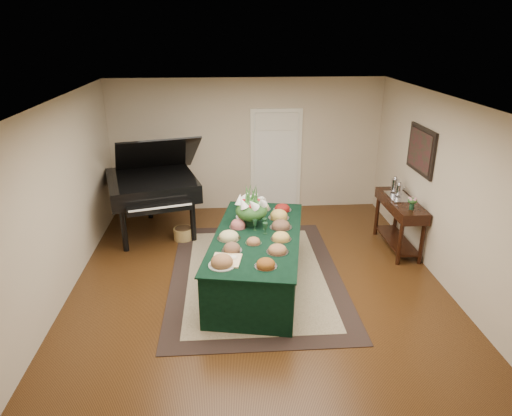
{
  "coord_description": "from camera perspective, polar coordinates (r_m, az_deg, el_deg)",
  "views": [
    {
      "loc": [
        -0.45,
        -6.1,
        3.6
      ],
      "look_at": [
        0.0,
        0.3,
        1.05
      ],
      "focal_mm": 32.0,
      "sensor_mm": 36.0,
      "label": 1
    }
  ],
  "objects": [
    {
      "name": "buffet_table",
      "position": [
        6.79,
        0.15,
        -6.4
      ],
      "size": [
        1.69,
        2.79,
        0.8
      ],
      "color": "black",
      "rests_on": "ground"
    },
    {
      "name": "wicker_basket",
      "position": [
        8.4,
        -9.06,
        -3.18
      ],
      "size": [
        0.35,
        0.35,
        0.22
      ],
      "primitive_type": "cylinder",
      "color": "olive",
      "rests_on": "ground"
    },
    {
      "name": "cutting_board",
      "position": [
        5.92,
        -3.71,
        -6.25
      ],
      "size": [
        0.43,
        0.43,
        0.1
      ],
      "color": "tan",
      "rests_on": "buffet_table"
    },
    {
      "name": "kitchen_doorway",
      "position": [
        9.49,
        2.5,
        5.89
      ],
      "size": [
        1.05,
        0.07,
        2.1
      ],
      "color": "silver",
      "rests_on": "ground"
    },
    {
      "name": "wall_painting",
      "position": [
        7.88,
        19.93,
        6.8
      ],
      "size": [
        0.05,
        0.95,
        0.75
      ],
      "color": "black",
      "rests_on": "ground"
    },
    {
      "name": "area_rug",
      "position": [
        7.19,
        -0.04,
        -8.3
      ],
      "size": [
        2.61,
        3.65,
        0.01
      ],
      "color": "black",
      "rests_on": "ground"
    },
    {
      "name": "tea_service",
      "position": [
        8.21,
        17.23,
        2.34
      ],
      "size": [
        0.34,
        0.58,
        0.3
      ],
      "color": "#BABAC3",
      "rests_on": "mahogany_sideboard"
    },
    {
      "name": "floral_centerpiece",
      "position": [
        6.84,
        -0.58,
        0.2
      ],
      "size": [
        0.5,
        0.5,
        0.5
      ],
      "color": "#14321D",
      "rests_on": "buffet_table"
    },
    {
      "name": "ground",
      "position": [
        7.1,
        0.17,
        -8.8
      ],
      "size": [
        6.0,
        6.0,
        0.0
      ],
      "primitive_type": "plane",
      "color": "black",
      "rests_on": "ground"
    },
    {
      "name": "grand_piano",
      "position": [
        8.51,
        -12.83,
        2.89
      ],
      "size": [
        1.91,
        2.12,
        1.85
      ],
      "color": "black",
      "rests_on": "ground"
    },
    {
      "name": "food_platters",
      "position": [
        6.65,
        0.04,
        -2.78
      ],
      "size": [
        1.31,
        2.23,
        0.14
      ],
      "color": "#BABAC3",
      "rests_on": "buffet_table"
    },
    {
      "name": "pink_bouquet",
      "position": [
        7.63,
        18.97,
        0.82
      ],
      "size": [
        0.16,
        0.16,
        0.21
      ],
      "color": "#14321D",
      "rests_on": "mahogany_sideboard"
    },
    {
      "name": "mahogany_sideboard",
      "position": [
        8.11,
        17.57,
        -0.34
      ],
      "size": [
        0.45,
        1.38,
        0.9
      ],
      "color": "black",
      "rests_on": "ground"
    },
    {
      "name": "green_goblets",
      "position": [
        6.69,
        0.69,
        -2.21
      ],
      "size": [
        0.22,
        0.23,
        0.18
      ],
      "color": "#14321D",
      "rests_on": "buffet_table"
    }
  ]
}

